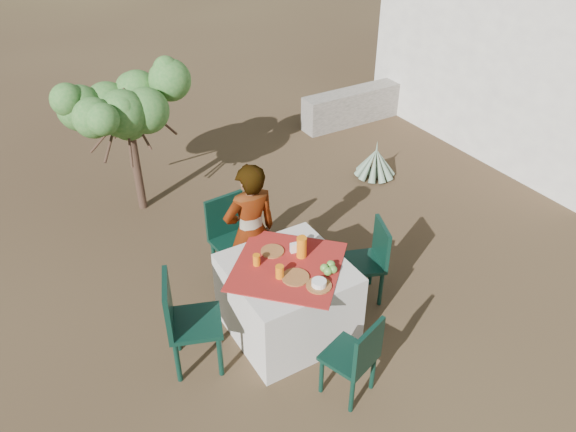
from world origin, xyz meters
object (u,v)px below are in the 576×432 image
object	(u,v)px
person	(251,232)
guesthouse	(554,33)
chair_near	(356,356)
agave	(375,163)
table	(288,298)
chair_left	(185,319)
chair_right	(370,258)
juice_pitcher	(302,247)
chair_far	(231,235)
shrub_tree	(130,112)

from	to	relation	value
person	guesthouse	bearing A→B (deg)	-165.80
chair_near	agave	size ratio (longest dim) A/B	1.37
table	person	distance (m)	0.73
agave	guesthouse	world-z (taller)	guesthouse
chair_left	person	distance (m)	1.11
chair_right	juice_pitcher	world-z (taller)	juice_pitcher
chair_near	chair_left	size ratio (longest dim) A/B	0.85
chair_far	person	bearing A→B (deg)	-85.80
table	shrub_tree	distance (m)	2.99
juice_pitcher	chair_left	bearing A→B (deg)	179.18
chair_near	juice_pitcher	distance (m)	1.08
chair_far	chair_left	distance (m)	1.27
guesthouse	juice_pitcher	world-z (taller)	guesthouse
table	chair_near	xyz separation A→B (m)	(0.08, -0.94, 0.08)
table	agave	distance (m)	3.16
shrub_tree	agave	distance (m)	3.29
juice_pitcher	chair_far	bearing A→B (deg)	105.92
table	chair_far	distance (m)	1.00
chair_right	shrub_tree	world-z (taller)	shrub_tree
chair_far	chair_right	world-z (taller)	chair_far
chair_right	guesthouse	size ratio (longest dim) A/B	0.20
chair_right	agave	size ratio (longest dim) A/B	1.43
juice_pitcher	chair_right	bearing A→B (deg)	-4.57
person	agave	bearing A→B (deg)	-152.10
table	chair_near	bearing A→B (deg)	-85.05
chair_far	person	distance (m)	0.42
person	chair_far	bearing A→B (deg)	-79.80
chair_left	guesthouse	xyz separation A→B (m)	(6.70, 1.84, 0.97)
chair_far	guesthouse	xyz separation A→B (m)	(5.82, 0.92, 0.99)
chair_far	shrub_tree	world-z (taller)	shrub_tree
agave	juice_pitcher	distance (m)	3.05
chair_right	agave	xyz separation A→B (m)	(1.59, 1.90, -0.28)
agave	chair_near	bearing A→B (deg)	-130.72
agave	chair_left	bearing A→B (deg)	-152.44
shrub_tree	person	bearing A→B (deg)	-79.30
chair_left	person	bearing A→B (deg)	-38.47
agave	guesthouse	size ratio (longest dim) A/B	0.14
chair_right	juice_pitcher	xyz separation A→B (m)	(-0.76, 0.06, 0.39)
chair_far	agave	size ratio (longest dim) A/B	1.55
chair_far	shrub_tree	xyz separation A→B (m)	(-0.36, 1.83, 0.76)
chair_far	juice_pitcher	world-z (taller)	juice_pitcher
shrub_tree	chair_far	bearing A→B (deg)	-78.86
agave	guesthouse	distance (m)	3.46
chair_right	person	bearing A→B (deg)	-103.34
table	guesthouse	xyz separation A→B (m)	(5.73, 1.90, 1.12)
chair_far	agave	world-z (taller)	chair_far
chair_far	guesthouse	distance (m)	5.97
chair_far	table	bearing A→B (deg)	-89.09
agave	guesthouse	xyz separation A→B (m)	(3.21, 0.02, 1.30)
shrub_tree	guesthouse	xyz separation A→B (m)	(6.18, -0.91, 0.23)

